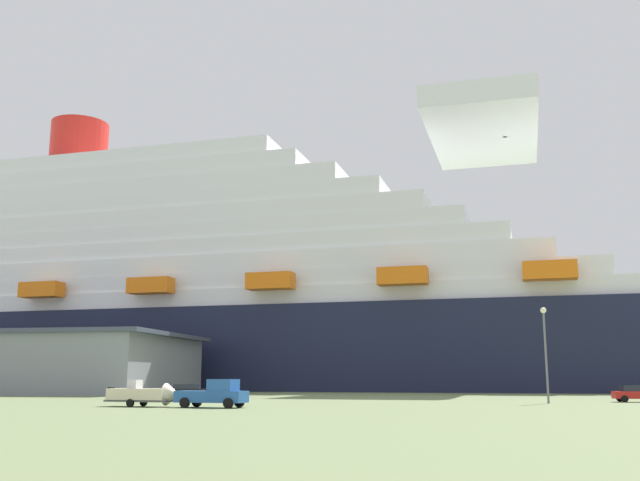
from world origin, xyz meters
TOP-DOWN VIEW (x-y plane):
  - ground_plane at (0.00, 30.00)m, footprint 600.00×600.00m
  - cruise_ship at (-30.01, 69.81)m, footprint 234.36×58.66m
  - pickup_truck at (3.71, -13.26)m, footprint 5.85×2.97m
  - small_boat_on_trailer at (-2.24, -12.31)m, footprint 7.26×2.84m
  - street_lamp at (31.01, 0.85)m, footprint 0.56×0.56m
  - parked_car_red_hatchback at (40.04, 5.88)m, footprint 4.67×2.05m
  - parked_car_black_coupe at (-8.17, 12.98)m, footprint 4.78×2.30m

SIDE VIEW (x-z plane):
  - ground_plane at x=0.00m, z-range 0.00..0.00m
  - parked_car_red_hatchback at x=40.04m, z-range 0.04..1.62m
  - parked_car_black_coupe at x=-8.17m, z-range 0.04..1.62m
  - small_boat_on_trailer at x=-2.24m, z-range -0.11..2.04m
  - pickup_truck at x=3.71m, z-range -0.06..2.14m
  - street_lamp at x=31.01m, z-range 1.26..10.05m
  - cruise_ship at x=-30.01m, z-range -14.68..50.92m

